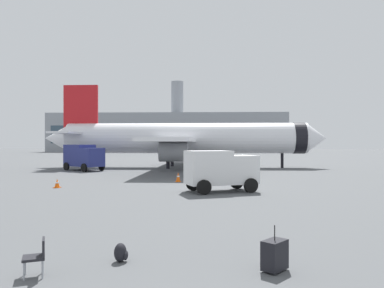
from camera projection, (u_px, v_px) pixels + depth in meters
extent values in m
cylinder|color=white|center=(186.00, 138.00, 47.20)|extent=(30.03, 4.06, 3.80)
cone|color=white|center=(316.00, 138.00, 46.34)|extent=(2.43, 3.63, 3.61)
cone|color=white|center=(57.00, 138.00, 48.09)|extent=(3.23, 3.45, 3.42)
cylinder|color=black|center=(298.00, 138.00, 46.46)|extent=(1.43, 3.89, 3.88)
cube|color=white|center=(183.00, 141.00, 55.25)|extent=(4.94, 16.04, 0.36)
cube|color=white|center=(171.00, 140.00, 39.27)|extent=(4.94, 16.04, 0.36)
cylinder|color=gray|center=(182.00, 150.00, 52.75)|extent=(3.22, 2.23, 2.20)
cylinder|color=gray|center=(174.00, 152.00, 41.77)|extent=(3.22, 2.23, 2.20)
cube|color=red|center=(81.00, 110.00, 47.92)|extent=(4.40, 0.40, 6.40)
cube|color=white|center=(85.00, 134.00, 51.15)|extent=(2.65, 6.02, 0.24)
cube|color=white|center=(67.00, 133.00, 44.75)|extent=(2.65, 6.02, 0.24)
cylinder|color=black|center=(282.00, 161.00, 46.57)|extent=(0.36, 0.36, 1.80)
cylinder|color=black|center=(172.00, 159.00, 49.71)|extent=(0.44, 0.44, 1.80)
cylinder|color=black|center=(168.00, 161.00, 44.92)|extent=(0.44, 0.44, 1.80)
cube|color=navy|center=(92.00, 157.00, 40.98)|extent=(2.66, 2.77, 2.04)
cube|color=#1E232D|center=(96.00, 153.00, 40.53)|extent=(1.24, 1.64, 0.84)
cube|color=navy|center=(80.00, 155.00, 42.49)|extent=(3.82, 3.63, 2.40)
cylinder|color=black|center=(102.00, 167.00, 41.80)|extent=(0.85, 0.71, 0.90)
cylinder|color=black|center=(84.00, 168.00, 40.01)|extent=(0.85, 0.71, 0.90)
cylinder|color=black|center=(84.00, 165.00, 43.92)|extent=(0.85, 0.71, 0.90)
cylinder|color=black|center=(66.00, 166.00, 42.13)|extent=(0.85, 0.71, 0.90)
cube|color=white|center=(240.00, 169.00, 24.05)|extent=(2.34, 2.49, 1.78)
cube|color=#1E232D|center=(251.00, 163.00, 24.28)|extent=(0.70, 1.72, 0.74)
cube|color=white|center=(208.00, 168.00, 23.39)|extent=(3.17, 2.79, 2.10)
cylinder|color=black|center=(237.00, 182.00, 25.12)|extent=(0.92, 0.52, 0.90)
cylinder|color=black|center=(251.00, 185.00, 23.12)|extent=(0.92, 0.52, 0.90)
cylinder|color=black|center=(193.00, 184.00, 24.19)|extent=(0.92, 0.52, 0.90)
cylinder|color=black|center=(204.00, 187.00, 22.19)|extent=(0.92, 0.52, 0.90)
cube|color=#F2590C|center=(83.00, 169.00, 43.46)|extent=(0.44, 0.44, 0.04)
cone|color=#F2590C|center=(83.00, 167.00, 43.46)|extent=(0.36, 0.36, 0.63)
cylinder|color=white|center=(83.00, 166.00, 43.46)|extent=(0.23, 0.23, 0.10)
cube|color=#F2590C|center=(57.00, 187.00, 25.75)|extent=(0.44, 0.44, 0.04)
cone|color=#F2590C|center=(57.00, 183.00, 25.75)|extent=(0.36, 0.36, 0.58)
cylinder|color=white|center=(57.00, 183.00, 25.75)|extent=(0.23, 0.23, 0.10)
cube|color=#F2590C|center=(178.00, 181.00, 29.73)|extent=(0.44, 0.44, 0.04)
cone|color=#F2590C|center=(178.00, 177.00, 29.73)|extent=(0.36, 0.36, 0.72)
cylinder|color=white|center=(178.00, 176.00, 29.73)|extent=(0.23, 0.23, 0.10)
cube|color=#F2590C|center=(212.00, 166.00, 50.95)|extent=(0.44, 0.44, 0.04)
cone|color=#F2590C|center=(212.00, 163.00, 50.95)|extent=(0.36, 0.36, 0.72)
cylinder|color=white|center=(212.00, 162.00, 50.95)|extent=(0.23, 0.23, 0.10)
cube|color=black|center=(275.00, 255.00, 8.97)|extent=(0.72, 0.75, 0.70)
cylinder|color=black|center=(275.00, 233.00, 8.97)|extent=(0.02, 0.02, 0.36)
cylinder|color=black|center=(279.00, 267.00, 9.13)|extent=(0.08, 0.08, 0.08)
cylinder|color=black|center=(270.00, 272.00, 8.81)|extent=(0.08, 0.08, 0.08)
ellipsoid|color=black|center=(120.00, 252.00, 9.67)|extent=(0.32, 0.40, 0.48)
ellipsoid|color=black|center=(126.00, 255.00, 9.67)|extent=(0.12, 0.28, 0.24)
cube|color=black|center=(34.00, 258.00, 8.58)|extent=(0.63, 0.63, 0.06)
cube|color=black|center=(43.00, 247.00, 8.65)|extent=(0.24, 0.46, 0.40)
cylinder|color=#999EA5|center=(24.00, 271.00, 8.33)|extent=(0.04, 0.04, 0.44)
cylinder|color=#999EA5|center=(25.00, 266.00, 8.69)|extent=(0.04, 0.04, 0.44)
cylinder|color=#999EA5|center=(42.00, 269.00, 8.46)|extent=(0.04, 0.04, 0.44)
cylinder|color=#999EA5|center=(43.00, 264.00, 8.82)|extent=(0.04, 0.04, 0.44)
cube|color=gray|center=(168.00, 133.00, 136.64)|extent=(83.16, 19.69, 13.55)
cube|color=#334756|center=(165.00, 134.00, 126.75)|extent=(79.01, 0.10, 6.10)
cylinder|color=gray|center=(177.00, 98.00, 136.46)|extent=(4.40, 4.40, 12.00)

